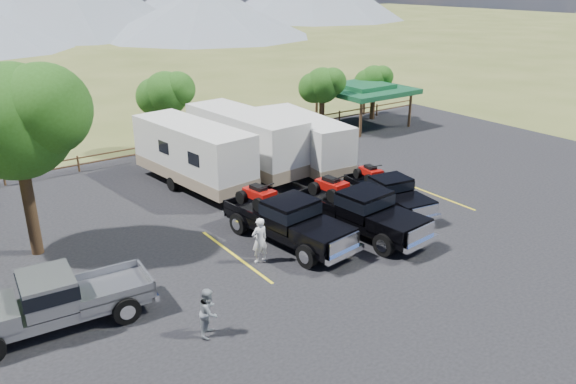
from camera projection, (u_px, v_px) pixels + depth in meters
ground at (409, 254)px, 23.23m from camera, size 320.00×320.00×0.00m
asphalt_lot at (360, 229)px, 25.50m from camera, size 44.00×34.00×0.04m
stall_lines at (346, 221)px, 26.25m from camera, size 12.12×5.50×0.01m
tree_big_nw at (13, 122)px, 21.24m from camera, size 5.54×5.18×7.84m
tree_ne_a at (322, 86)px, 39.75m from camera, size 3.11×2.92×4.76m
tree_ne_b at (374, 80)px, 43.90m from camera, size 2.77×2.59×4.27m
tree_north at (165, 94)px, 35.16m from camera, size 3.46×3.24×5.25m
rail_fence at (227, 136)px, 38.12m from camera, size 36.12×0.12×1.00m
pavilion at (364, 89)px, 42.18m from camera, size 6.20×6.20×3.22m
rig_left at (286, 218)px, 23.90m from camera, size 3.02×6.83×2.21m
rig_center at (360, 209)px, 24.84m from camera, size 2.86×6.81×2.22m
rig_right at (387, 191)px, 27.38m from camera, size 2.62×5.81×1.87m
trailer_left at (193, 155)px, 29.86m from camera, size 3.55×10.03×3.47m
trailer_center at (245, 142)px, 31.99m from camera, size 3.35×10.34×3.58m
trailer_right at (303, 142)px, 32.58m from camera, size 3.02×9.24×3.20m
pickup_silver at (55, 300)px, 18.04m from camera, size 6.46×2.63×1.89m
person_a at (260, 240)px, 22.18m from camera, size 0.70×0.46×1.90m
person_b at (209, 312)px, 17.69m from camera, size 1.00×1.00×1.64m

